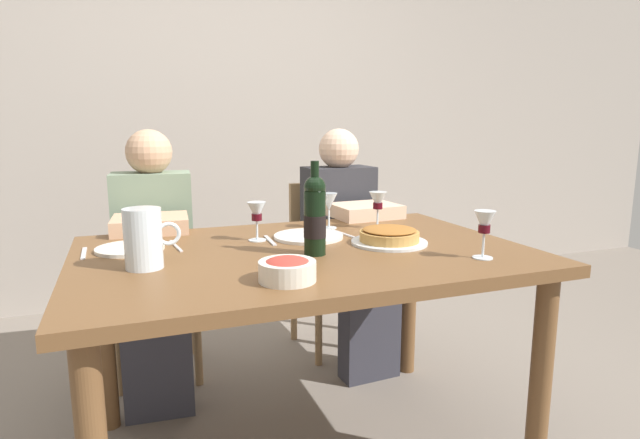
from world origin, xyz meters
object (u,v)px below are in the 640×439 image
wine_bottle (315,215)px  wine_glass_left_diner (484,225)px  water_pitcher (144,242)px  wine_glass_right_diner (378,202)px  dinner_plate_right_setting (308,236)px  dining_table (304,275)px  wine_glass_spare (329,203)px  salad_bowl (287,269)px  diner_left (154,256)px  chair_right (329,253)px  dinner_plate_left_setting (130,248)px  chair_left (156,269)px  wine_glass_centre (257,214)px  baked_tart (389,236)px  diner_right (348,240)px

wine_bottle → wine_glass_left_diner: 0.54m
water_pitcher → wine_glass_right_diner: bearing=17.7°
wine_bottle → dinner_plate_right_setting: bearing=75.3°
wine_glass_right_diner → dining_table: bearing=-149.0°
wine_bottle → wine_glass_spare: size_ratio=2.11×
salad_bowl → diner_left: 1.05m
dinner_plate_right_setting → chair_right: bearing=62.9°
wine_glass_left_diner → diner_left: size_ratio=0.13×
dining_table → wine_bottle: size_ratio=4.89×
dinner_plate_left_setting → chair_left: chair_left is taller
water_pitcher → wine_glass_right_diner: 0.97m
wine_glass_left_diner → wine_glass_spare: (-0.28, 0.62, -0.01)m
water_pitcher → diner_left: diner_left is taller
salad_bowl → diner_left: (-0.30, 0.99, -0.18)m
wine_glass_centre → dinner_plate_left_setting: (-0.44, 0.01, -0.09)m
chair_left → wine_glass_spare: bearing=142.7°
baked_tart → water_pitcher: bearing=-178.1°
salad_bowl → wine_glass_centre: size_ratio=1.10×
wine_bottle → wine_glass_spare: 0.44m
wine_glass_right_diner → diner_left: 0.99m
chair_left → dining_table: bearing=120.9°
wine_glass_centre → diner_right: size_ratio=0.12×
wine_glass_centre → dinner_plate_left_setting: size_ratio=0.63×
water_pitcher → diner_left: bearing=85.4°
salad_bowl → diner_right: size_ratio=0.14×
wine_glass_right_diner → wine_glass_spare: size_ratio=1.03×
baked_tart → wine_glass_right_diner: size_ratio=1.81×
water_pitcher → diner_right: (0.97, 0.71, -0.22)m
dinner_plate_right_setting → diner_left: 0.75m
wine_glass_centre → chair_right: (0.56, 0.70, -0.36)m
baked_tart → wine_glass_left_diner: (0.18, -0.29, 0.08)m
diner_left → water_pitcher: bearing=90.1°
wine_bottle → baked_tart: (0.30, 0.05, -0.10)m
water_pitcher → wine_glass_left_diner: 1.05m
diner_left → wine_glass_centre: bearing=130.4°
wine_glass_spare → chair_right: bearing=68.3°
baked_tart → wine_bottle: bearing=-170.3°
salad_bowl → chair_right: chair_right is taller
diner_left → dinner_plate_left_setting: bearing=83.1°
dining_table → chair_left: 1.02m
dinner_plate_right_setting → chair_left: chair_left is taller
diner_left → wine_glass_spare: bearing=156.8°
wine_bottle → water_pitcher: wine_bottle is taller
water_pitcher → salad_bowl: size_ratio=1.14×
baked_tart → wine_glass_centre: (-0.43, 0.22, 0.07)m
wine_glass_spare → dinner_plate_left_setting: 0.78m
chair_right → diner_right: size_ratio=0.75×
dinner_plate_right_setting → chair_right: 0.86m
wine_glass_right_diner → diner_left: size_ratio=0.13×
wine_glass_centre → wine_glass_spare: 0.35m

